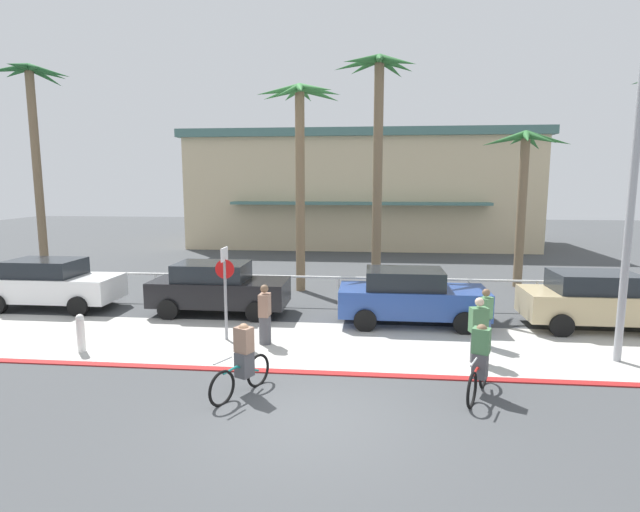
# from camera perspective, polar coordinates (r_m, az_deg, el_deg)

# --- Properties ---
(ground_plane) EXTENTS (80.00, 80.00, 0.00)m
(ground_plane) POSITION_cam_1_polar(r_m,az_deg,el_deg) (19.11, 2.43, -4.55)
(ground_plane) COLOR #424447
(sidewalk_strip) EXTENTS (44.00, 4.00, 0.02)m
(sidewalk_strip) POSITION_cam_1_polar(r_m,az_deg,el_deg) (13.54, 0.93, -10.05)
(sidewalk_strip) COLOR beige
(sidewalk_strip) RESTS_ON ground
(curb_paint) EXTENTS (44.00, 0.24, 0.03)m
(curb_paint) POSITION_cam_1_polar(r_m,az_deg,el_deg) (11.66, 0.07, -13.14)
(curb_paint) COLOR maroon
(curb_paint) RESTS_ON ground
(building_backdrop) EXTENTS (22.56, 10.76, 7.48)m
(building_backdrop) POSITION_cam_1_polar(r_m,az_deg,el_deg) (35.26, 4.64, 7.59)
(building_backdrop) COLOR beige
(building_backdrop) RESTS_ON ground
(rail_fence) EXTENTS (22.21, 0.08, 1.04)m
(rail_fence) POSITION_cam_1_polar(r_m,az_deg,el_deg) (17.47, 2.15, -2.99)
(rail_fence) COLOR white
(rail_fence) RESTS_ON ground
(stop_sign_bike_lane) EXTENTS (0.52, 0.56, 2.56)m
(stop_sign_bike_lane) POSITION_cam_1_polar(r_m,az_deg,el_deg) (13.75, -10.74, -2.71)
(stop_sign_bike_lane) COLOR gray
(stop_sign_bike_lane) RESTS_ON ground
(bollard_1) EXTENTS (0.20, 0.20, 1.00)m
(bollard_1) POSITION_cam_1_polar(r_m,az_deg,el_deg) (14.20, -25.55, -7.87)
(bollard_1) COLOR white
(bollard_1) RESTS_ON ground
(streetlight_curb) EXTENTS (0.24, 2.54, 7.50)m
(streetlight_curb) POSITION_cam_1_polar(r_m,az_deg,el_deg) (13.44, 32.45, 7.01)
(streetlight_curb) COLOR #9EA0A5
(streetlight_curb) RESTS_ON ground
(palm_tree_0) EXTENTS (3.46, 3.73, 9.31)m
(palm_tree_0) POSITION_cam_1_polar(r_m,az_deg,el_deg) (25.77, -29.84, 13.53)
(palm_tree_0) COLOR #756047
(palm_tree_0) RESTS_ON ground
(palm_tree_1) EXTENTS (3.19, 3.36, 7.96)m
(palm_tree_1) POSITION_cam_1_polar(r_m,az_deg,el_deg) (19.68, -2.25, 13.84)
(palm_tree_1) COLOR #846B4C
(palm_tree_1) RESTS_ON ground
(palm_tree_2) EXTENTS (3.11, 3.64, 8.95)m
(palm_tree_2) POSITION_cam_1_polar(r_m,az_deg,el_deg) (19.56, 6.55, 15.39)
(palm_tree_2) COLOR #756047
(palm_tree_2) RESTS_ON ground
(palm_tree_3) EXTENTS (3.41, 2.93, 6.30)m
(palm_tree_3) POSITION_cam_1_polar(r_m,az_deg,el_deg) (21.89, 22.19, 9.02)
(palm_tree_3) COLOR #756047
(palm_tree_3) RESTS_ON ground
(car_white_0) EXTENTS (4.40, 2.02, 1.69)m
(car_white_0) POSITION_cam_1_polar(r_m,az_deg,el_deg) (19.38, -28.20, -2.75)
(car_white_0) COLOR white
(car_white_0) RESTS_ON ground
(car_black_1) EXTENTS (4.40, 2.02, 1.69)m
(car_black_1) POSITION_cam_1_polar(r_m,az_deg,el_deg) (16.75, -11.48, -3.54)
(car_black_1) COLOR black
(car_black_1) RESTS_ON ground
(car_blue_2) EXTENTS (4.40, 2.02, 1.69)m
(car_blue_2) POSITION_cam_1_polar(r_m,az_deg,el_deg) (15.45, 10.25, -4.52)
(car_blue_2) COLOR #284793
(car_blue_2) RESTS_ON ground
(car_tan_3) EXTENTS (4.40, 2.02, 1.69)m
(car_tan_3) POSITION_cam_1_polar(r_m,az_deg,el_deg) (16.82, 29.16, -4.41)
(car_tan_3) COLOR tan
(car_tan_3) RESTS_ON ground
(cyclist_red_0) EXTENTS (0.78, 1.69, 1.50)m
(cyclist_red_0) POSITION_cam_1_polar(r_m,az_deg,el_deg) (10.86, 17.69, -11.40)
(cyclist_red_0) COLOR black
(cyclist_red_0) RESTS_ON ground
(cyclist_teal_1) EXTENTS (0.87, 1.65, 1.50)m
(cyclist_teal_1) POSITION_cam_1_polar(r_m,az_deg,el_deg) (10.55, -8.77, -11.70)
(cyclist_teal_1) COLOR black
(cyclist_teal_1) RESTS_ON ground
(pedestrian_0) EXTENTS (0.33, 0.41, 1.62)m
(pedestrian_0) POSITION_cam_1_polar(r_m,az_deg,el_deg) (13.47, -6.29, -6.93)
(pedestrian_0) COLOR #4C4C51
(pedestrian_0) RESTS_ON ground
(pedestrian_1) EXTENTS (0.45, 0.48, 1.56)m
(pedestrian_1) POSITION_cam_1_polar(r_m,az_deg,el_deg) (13.90, 18.22, -6.97)
(pedestrian_1) COLOR #384C7A
(pedestrian_1) RESTS_ON ground
(pedestrian_2) EXTENTS (0.45, 0.38, 1.61)m
(pedestrian_2) POSITION_cam_1_polar(r_m,az_deg,el_deg) (12.63, 17.52, -8.38)
(pedestrian_2) COLOR #4C4C51
(pedestrian_2) RESTS_ON ground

